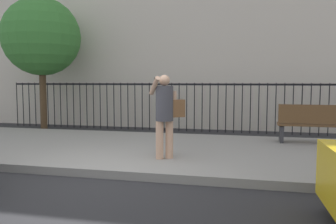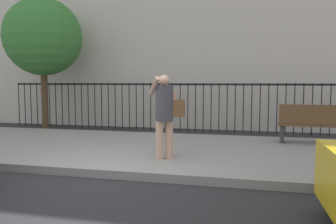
# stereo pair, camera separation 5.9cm
# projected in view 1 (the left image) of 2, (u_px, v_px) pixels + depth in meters

# --- Properties ---
(ground_plane) EXTENTS (60.00, 60.00, 0.00)m
(ground_plane) POSITION_uv_depth(u_px,v_px,m) (103.00, 179.00, 5.93)
(ground_plane) COLOR #28282B
(sidewalk) EXTENTS (28.00, 4.40, 0.15)m
(sidewalk) POSITION_uv_depth(u_px,v_px,m) (142.00, 150.00, 8.06)
(sidewalk) COLOR gray
(sidewalk) RESTS_ON ground
(iron_fence) EXTENTS (12.03, 0.04, 1.60)m
(iron_fence) POSITION_uv_depth(u_px,v_px,m) (175.00, 100.00, 11.56)
(iron_fence) COLOR black
(iron_fence) RESTS_ON ground
(pedestrian_on_phone) EXTENTS (0.72, 0.61, 1.63)m
(pedestrian_on_phone) POSITION_uv_depth(u_px,v_px,m) (166.00, 110.00, 6.75)
(pedestrian_on_phone) COLOR tan
(pedestrian_on_phone) RESTS_ON sidewalk
(street_bench) EXTENTS (1.60, 0.45, 0.95)m
(street_bench) POSITION_uv_depth(u_px,v_px,m) (312.00, 123.00, 8.40)
(street_bench) COLOR brown
(street_bench) RESTS_ON sidewalk
(street_tree_near) EXTENTS (2.55, 2.55, 4.39)m
(street_tree_near) POSITION_uv_depth(u_px,v_px,m) (41.00, 37.00, 11.49)
(street_tree_near) COLOR #4C3823
(street_tree_near) RESTS_ON ground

